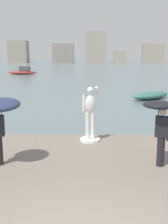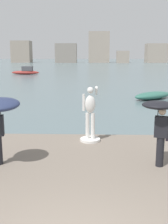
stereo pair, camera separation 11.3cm
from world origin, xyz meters
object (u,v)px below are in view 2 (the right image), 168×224
at_px(boat_near, 153,95).
at_px(boat_leftward, 26,72).
at_px(onlooker_right, 159,117).
at_px(statue_white_figure, 90,118).

bearing_deg(boat_near, boat_leftward, 121.24).
relative_size(onlooker_right, boat_leftward, 0.38).
xyz_separation_m(statue_white_figure, boat_near, (5.04, 12.77, -0.99)).
distance_m(statue_white_figure, boat_leftward, 43.06).
xyz_separation_m(statue_white_figure, boat_leftward, (-12.25, 41.27, -0.75)).
height_order(statue_white_figure, boat_leftward, statue_white_figure).
bearing_deg(statue_white_figure, onlooker_right, -49.49).
xyz_separation_m(onlooker_right, boat_leftward, (-14.23, 43.59, -1.33)).
height_order(statue_white_figure, boat_near, statue_white_figure).
relative_size(boat_near, boat_leftward, 0.79).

